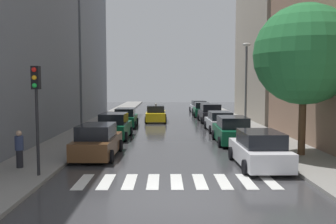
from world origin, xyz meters
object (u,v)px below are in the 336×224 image
parked_car_left_second (114,127)px  parked_car_right_fifth (202,110)px  parked_car_left_nearest (97,142)px  lamp_post_right (246,81)px  parked_car_left_third (126,118)px  taxi_midroad (156,114)px  parked_car_right_nearest (259,150)px  parked_car_right_second (232,131)px  parked_car_right_fourth (210,114)px  parked_car_right_sixth (199,107)px  street_tree_right (304,55)px  traffic_light_left_corner (36,96)px  pedestrian_foreground (19,148)px  parked_car_right_third (220,122)px

parked_car_left_second → parked_car_right_fifth: (7.67, 16.00, -0.05)m
parked_car_left_nearest → lamp_post_right: size_ratio=0.69×
parked_car_left_third → lamp_post_right: size_ratio=0.64×
parked_car_left_nearest → taxi_midroad: bearing=-7.2°
parked_car_right_nearest → parked_car_right_second: size_ratio=1.02×
parked_car_left_third → parked_car_left_nearest: bearing=179.3°
parked_car_left_third → taxi_midroad: size_ratio=0.94×
parked_car_left_third → taxi_midroad: 4.89m
parked_car_left_third → parked_car_right_fourth: size_ratio=0.93×
parked_car_right_sixth → street_tree_right: size_ratio=0.60×
parked_car_left_nearest → traffic_light_left_corner: 5.15m
traffic_light_left_corner → parked_car_right_second: bearing=42.1°
parked_car_left_nearest → parked_car_right_nearest: (7.74, -2.25, -0.02)m
parked_car_left_nearest → lamp_post_right: 12.97m
traffic_light_left_corner → parked_car_right_nearest: bearing=12.1°
parked_car_left_nearest → parked_car_right_second: bearing=-60.5°
parked_car_left_nearest → parked_car_right_sixth: bearing=-14.1°
parked_car_left_nearest → traffic_light_left_corner: bearing=161.6°
taxi_midroad → pedestrian_foreground: taxi_midroad is taller
parked_car_right_fourth → taxi_midroad: taxi_midroad is taller
parked_car_right_nearest → parked_car_right_fourth: size_ratio=0.99×
parked_car_right_nearest → parked_car_right_fourth: parked_car_right_fourth is taller
parked_car_left_nearest → parked_car_left_third: bearing=1.3°
parked_car_right_fourth → parked_car_right_second: bearing=178.3°
parked_car_right_second → parked_car_left_third: bearing=42.3°
street_tree_right → traffic_light_left_corner: (-11.95, -4.00, -1.92)m
parked_car_right_fifth → parked_car_right_sixth: 5.91m
parked_car_right_second → taxi_midroad: taxi_midroad is taller
pedestrian_foreground → street_tree_right: bearing=171.9°
parked_car_right_second → traffic_light_left_corner: (-9.23, -8.35, 2.49)m
parked_car_right_fourth → lamp_post_right: bearing=-170.0°
street_tree_right → lamp_post_right: 8.65m
street_tree_right → lamp_post_right: bearing=96.4°
parked_car_right_fifth → lamp_post_right: 14.40m
parked_car_right_sixth → traffic_light_left_corner: bearing=161.0°
parked_car_left_nearest → pedestrian_foreground: size_ratio=2.83×
parked_car_right_fifth → parked_car_left_second: bearing=155.1°
parked_car_right_sixth → traffic_light_left_corner: (-9.37, -32.35, 2.56)m
parked_car_left_second → street_tree_right: size_ratio=0.56×
parked_car_left_nearest → pedestrian_foreground: 4.06m
street_tree_right → parked_car_right_nearest: bearing=-143.2°
taxi_midroad → parked_car_right_fourth: bearing=-93.2°
parked_car_left_second → parked_car_right_sixth: parked_car_left_second is taller
parked_car_right_nearest → lamp_post_right: bearing=-10.0°
parked_car_left_nearest → parked_car_right_fifth: bearing=-17.6°
parked_car_left_nearest → parked_car_left_third: size_ratio=1.08×
parked_car_right_nearest → street_tree_right: street_tree_right is taller
parked_car_right_sixth → parked_car_right_fourth: bearing=177.4°
parked_car_right_nearest → taxi_midroad: size_ratio=1.00×
parked_car_right_third → pedestrian_foreground: bearing=139.2°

